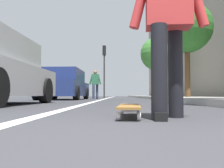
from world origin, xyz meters
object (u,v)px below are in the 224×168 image
parked_car_mid (64,85)px  traffic_light (104,62)px  skater_person (168,15)px  street_tree_mid (187,28)px  street_tree_far (157,54)px  pedestrian_distant (95,82)px  skateboard (130,107)px

parked_car_mid → traffic_light: traffic_light is taller
skater_person → street_tree_mid: size_ratio=0.39×
parked_car_mid → street_tree_far: 8.88m
parked_car_mid → street_tree_mid: 6.30m
skater_person → street_tree_mid: street_tree_mid is taller
skater_person → street_tree_far: 16.38m
street_tree_mid → pedestrian_distant: bearing=46.8°
parked_car_mid → skater_person: bearing=-161.9°
skater_person → traffic_light: 17.92m
skateboard → skater_person: size_ratio=0.52×
street_tree_far → street_tree_mid: bearing=-180.0°
skater_person → street_tree_mid: 8.72m
parked_car_mid → traffic_light: bearing=-10.6°
skateboard → parked_car_mid: size_ratio=0.19×
traffic_light → street_tree_mid: (-9.64, -4.12, 0.09)m
street_tree_mid → pedestrian_distant: (4.04, 4.31, -2.11)m
pedestrian_distant → street_tree_mid: bearing=-133.2°
skater_person → street_tree_far: bearing=-8.8°
street_tree_mid → pedestrian_distant: size_ratio=2.46×
traffic_light → pedestrian_distant: size_ratio=2.55×
parked_car_mid → skateboard: bearing=-163.6°
traffic_light → street_tree_far: bearing=-112.5°
pedestrian_distant → skateboard: bearing=-172.9°
skateboard → street_tree_far: street_tree_far is taller
skateboard → pedestrian_distant: (11.98, 1.50, 0.88)m
skateboard → traffic_light: bearing=4.2°
street_tree_mid → skater_person: bearing=163.0°
skater_person → traffic_light: size_ratio=0.38×
skateboard → street_tree_mid: bearing=-19.5°
street_tree_far → parked_car_mid: bearing=138.5°
skateboard → pedestrian_distant: bearing=7.1°
skateboard → street_tree_mid: (7.94, -2.81, 2.99)m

